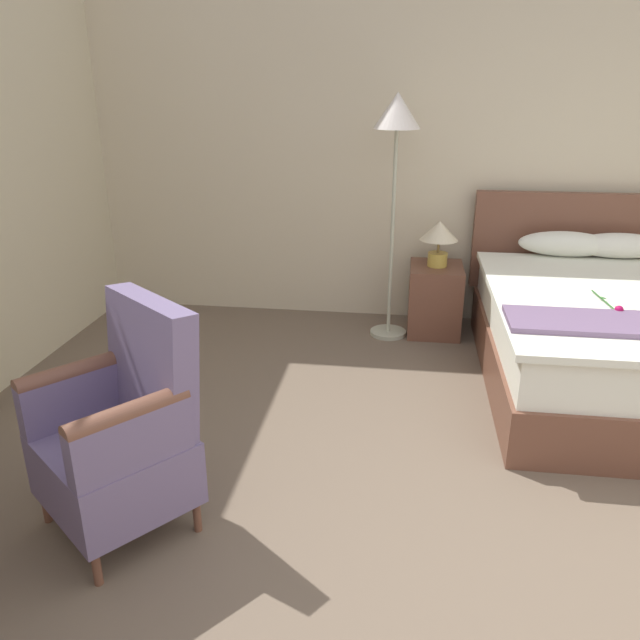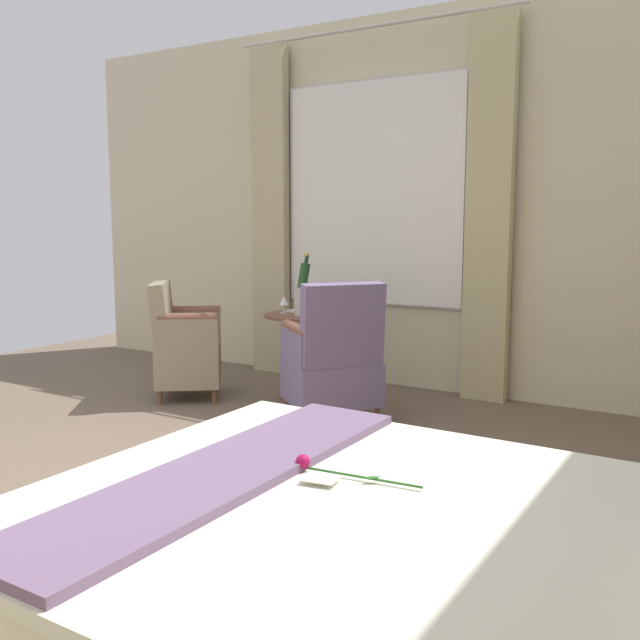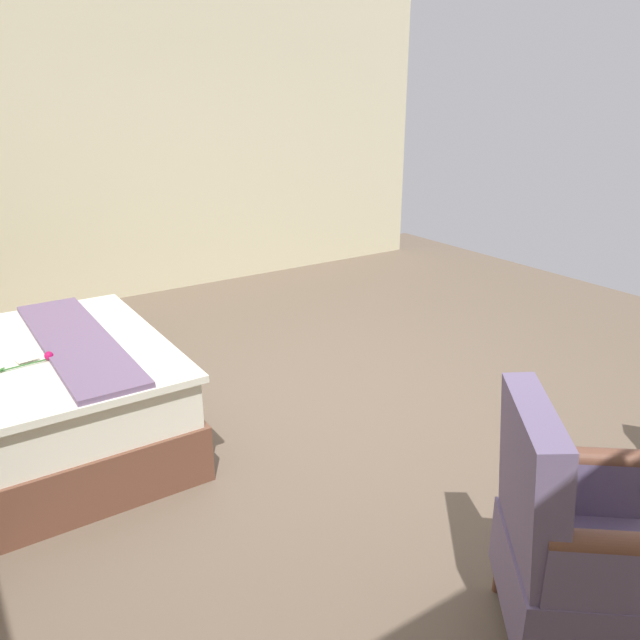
% 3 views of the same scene
% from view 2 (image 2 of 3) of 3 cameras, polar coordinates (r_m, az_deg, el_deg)
% --- Properties ---
extents(ground_plane, '(8.10, 8.10, 0.00)m').
position_cam_2_polar(ground_plane, '(3.95, -19.12, -13.89)').
color(ground_plane, brown).
extents(wall_window_side, '(0.27, 6.59, 3.15)m').
position_cam_2_polar(wall_window_side, '(6.31, 4.65, 9.20)').
color(wall_window_side, beige).
rests_on(wall_window_side, ground).
extents(bed, '(1.69, 2.15, 1.08)m').
position_cam_2_polar(bed, '(2.14, 6.92, -22.90)').
color(bed, brown).
rests_on(bed, ground).
extents(side_table_round, '(0.63, 0.63, 0.69)m').
position_cam_2_polar(side_table_round, '(5.77, -1.38, -2.20)').
color(side_table_round, brown).
rests_on(side_table_round, ground).
extents(champagne_bucket, '(0.20, 0.20, 0.50)m').
position_cam_2_polar(champagne_bucket, '(5.63, -1.19, 1.91)').
color(champagne_bucket, '#B4B1B0').
rests_on(champagne_bucket, side_table_round).
extents(wine_glass_near_bucket, '(0.07, 0.07, 0.14)m').
position_cam_2_polar(wine_glass_near_bucket, '(5.85, -0.24, 1.61)').
color(wine_glass_near_bucket, white).
rests_on(wine_glass_near_bucket, side_table_round).
extents(wine_glass_near_edge, '(0.08, 0.08, 0.14)m').
position_cam_2_polar(wine_glass_near_edge, '(5.79, -2.89, 1.50)').
color(wine_glass_near_edge, white).
rests_on(wine_glass_near_edge, side_table_round).
extents(snack_plate, '(0.15, 0.15, 0.04)m').
position_cam_2_polar(snack_plate, '(5.88, -1.97, 0.77)').
color(snack_plate, white).
rests_on(snack_plate, side_table_round).
extents(armchair_by_window, '(0.81, 0.81, 1.03)m').
position_cam_2_polar(armchair_by_window, '(4.99, 1.10, -3.36)').
color(armchair_by_window, brown).
rests_on(armchair_by_window, ground).
extents(armchair_facing_bed, '(0.76, 0.75, 0.95)m').
position_cam_2_polar(armchair_facing_bed, '(5.89, -10.84, -2.06)').
color(armchair_facing_bed, brown).
rests_on(armchair_facing_bed, ground).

